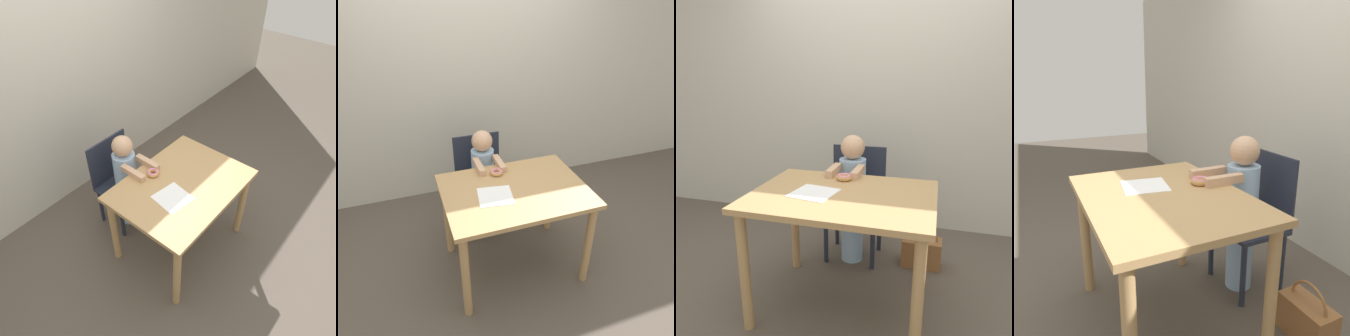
{
  "view_description": "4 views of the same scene",
  "coord_description": "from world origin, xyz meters",
  "views": [
    {
      "loc": [
        -1.52,
        -1.12,
        2.6
      ],
      "look_at": [
        -0.03,
        0.12,
        0.89
      ],
      "focal_mm": 35.0,
      "sensor_mm": 36.0,
      "label": 1
    },
    {
      "loc": [
        -0.73,
        -1.9,
        2.13
      ],
      "look_at": [
        -0.03,
        0.12,
        0.89
      ],
      "focal_mm": 35.0,
      "sensor_mm": 36.0,
      "label": 2
    },
    {
      "loc": [
        0.51,
        -1.74,
        1.43
      ],
      "look_at": [
        -0.03,
        0.12,
        0.89
      ],
      "focal_mm": 35.0,
      "sensor_mm": 36.0,
      "label": 3
    },
    {
      "loc": [
        1.48,
        -0.6,
        1.37
      ],
      "look_at": [
        -0.03,
        0.12,
        0.89
      ],
      "focal_mm": 35.0,
      "sensor_mm": 36.0,
      "label": 4
    }
  ],
  "objects": [
    {
      "name": "ground_plane",
      "position": [
        0.0,
        0.0,
        0.0
      ],
      "size": [
        12.0,
        12.0,
        0.0
      ],
      "primitive_type": "plane",
      "color": "brown"
    },
    {
      "name": "wall_back",
      "position": [
        0.0,
        1.36,
        1.25
      ],
      "size": [
        8.0,
        0.05,
        2.5
      ],
      "color": "beige",
      "rests_on": "ground_plane"
    },
    {
      "name": "dining_table",
      "position": [
        0.0,
        0.0,
        0.65
      ],
      "size": [
        1.07,
        0.8,
        0.77
      ],
      "color": "tan",
      "rests_on": "ground_plane"
    },
    {
      "name": "chair",
      "position": [
        -0.09,
        0.68,
        0.47
      ],
      "size": [
        0.44,
        0.36,
        0.89
      ],
      "color": "#232838",
      "rests_on": "ground_plane"
    },
    {
      "name": "child_figure",
      "position": [
        -0.09,
        0.56,
        0.54
      ],
      "size": [
        0.22,
        0.42,
        1.02
      ],
      "color": "#99BCE0",
      "rests_on": "ground_plane"
    },
    {
      "name": "donut",
      "position": [
        -0.06,
        0.25,
        0.79
      ],
      "size": [
        0.11,
        0.11,
        0.04
      ],
      "color": "tan",
      "rests_on": "dining_table"
    },
    {
      "name": "napkin",
      "position": [
        -0.17,
        -0.04,
        0.77
      ],
      "size": [
        0.28,
        0.28,
        0.0
      ],
      "color": "white",
      "rests_on": "dining_table"
    },
    {
      "name": "handbag",
      "position": [
        0.46,
        0.62,
        0.12
      ],
      "size": [
        0.3,
        0.15,
        0.34
      ],
      "color": "brown",
      "rests_on": "ground_plane"
    }
  ]
}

